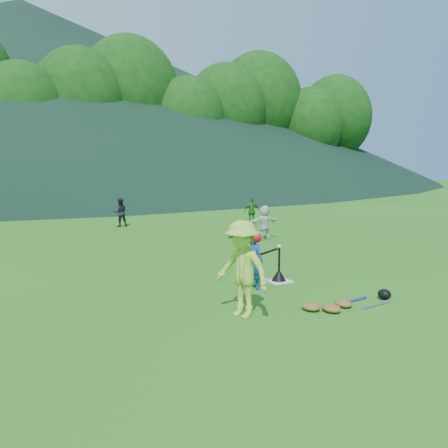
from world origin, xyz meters
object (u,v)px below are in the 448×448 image
object	(u,v)px
equipment_pile	(344,303)
adult_coach	(242,269)
fielder_d	(264,223)
batting_tee	(279,275)
batter_child	(256,261)
fielder_b	(120,212)
home_plate	(279,281)
fielder_c	(252,211)

from	to	relation	value
equipment_pile	adult_coach	bearing A→B (deg)	167.54
fielder_d	batting_tee	xyz separation A→B (m)	(-2.47, -4.49, -0.43)
equipment_pile	batting_tee	bearing A→B (deg)	91.35
batting_tee	equipment_pile	world-z (taller)	batting_tee
batter_child	fielder_b	world-z (taller)	fielder_b
batting_tee	equipment_pile	distance (m)	1.88
fielder_d	adult_coach	bearing A→B (deg)	55.82
fielder_b	batting_tee	bearing A→B (deg)	97.44
home_plate	fielder_c	size ratio (longest dim) A/B	0.40
fielder_d	batting_tee	distance (m)	5.14
fielder_b	home_plate	bearing A→B (deg)	97.44
batter_child	home_plate	bearing A→B (deg)	-75.51
fielder_b	equipment_pile	world-z (taller)	fielder_b
home_plate	fielder_b	distance (m)	9.75
fielder_c	batting_tee	world-z (taller)	fielder_c
fielder_c	fielder_d	world-z (taller)	fielder_c
fielder_d	equipment_pile	xyz separation A→B (m)	(-2.43, -6.36, -0.49)
batter_child	equipment_pile	bearing A→B (deg)	-158.64
batter_child	fielder_b	xyz separation A→B (m)	(-0.21, 9.91, 0.01)
fielder_c	equipment_pile	world-z (taller)	fielder_c
batter_child	batting_tee	world-z (taller)	batter_child
batting_tee	fielder_b	bearing A→B (deg)	95.36
batting_tee	home_plate	bearing A→B (deg)	0.00
adult_coach	fielder_c	distance (m)	10.65
batter_child	fielder_d	bearing A→B (deg)	-36.71
home_plate	batting_tee	xyz separation A→B (m)	(0.00, 0.00, 0.12)
batter_child	fielder_d	world-z (taller)	fielder_d
home_plate	equipment_pile	distance (m)	1.88
adult_coach	fielder_d	bearing A→B (deg)	123.61
fielder_c	home_plate	bearing A→B (deg)	72.33
batter_child	fielder_c	bearing A→B (deg)	-32.91
home_plate	fielder_b	bearing A→B (deg)	95.36
home_plate	batter_child	world-z (taller)	batter_child
fielder_d	batting_tee	bearing A→B (deg)	61.96
equipment_pile	batter_child	bearing A→B (deg)	114.09
batter_child	fielder_b	bearing A→B (deg)	-1.50
fielder_c	equipment_pile	size ratio (longest dim) A/B	0.63
adult_coach	fielder_c	bearing A→B (deg)	127.16
batter_child	adult_coach	bearing A→B (deg)	138.68
batting_tee	equipment_pile	xyz separation A→B (m)	(0.04, -1.87, -0.06)
fielder_d	fielder_b	bearing A→B (deg)	-56.14
home_plate	fielder_d	distance (m)	5.15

